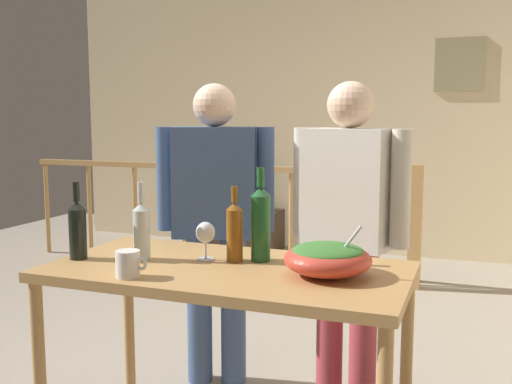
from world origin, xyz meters
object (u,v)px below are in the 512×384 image
(wine_bottle_amber, at_px, (235,231))
(wine_bottle_green, at_px, (261,222))
(salad_bowl, at_px, (328,258))
(person_standing_left, at_px, (215,210))
(stair_railing, at_px, (260,203))
(serving_table, at_px, (227,288))
(framed_picture, at_px, (460,65))
(wine_glass, at_px, (205,234))
(flat_screen_tv, at_px, (237,187))
(wine_bottle_clear, at_px, (142,229))
(mug_white, at_px, (128,264))
(tv_console, at_px, (238,229))
(wine_bottle_dark, at_px, (78,229))
(person_standing_right, at_px, (348,218))

(wine_bottle_amber, distance_m, wine_bottle_green, 0.11)
(salad_bowl, height_order, person_standing_left, person_standing_left)
(stair_railing, relative_size, serving_table, 2.66)
(framed_picture, xyz_separation_m, person_standing_left, (-1.05, -3.24, -0.96))
(stair_railing, height_order, wine_bottle_amber, wine_bottle_amber)
(salad_bowl, distance_m, wine_glass, 0.53)
(flat_screen_tv, height_order, salad_bowl, salad_bowl)
(salad_bowl, xyz_separation_m, wine_bottle_clear, (-0.78, -0.03, 0.06))
(serving_table, distance_m, mug_white, 0.41)
(wine_bottle_amber, xyz_separation_m, person_standing_left, (-0.34, 0.55, -0.02))
(tv_console, xyz_separation_m, person_standing_left, (1.09, -2.95, 0.71))
(framed_picture, bearing_deg, stair_railing, -144.77)
(flat_screen_tv, bearing_deg, wine_glass, -69.55)
(wine_bottle_clear, height_order, wine_bottle_green, wine_bottle_green)
(mug_white, distance_m, person_standing_left, 0.92)
(person_standing_left, bearing_deg, wine_bottle_amber, 105.15)
(framed_picture, distance_m, serving_table, 4.12)
(salad_bowl, bearing_deg, framed_picture, 85.54)
(tv_console, xyz_separation_m, serving_table, (1.43, -3.60, 0.51))
(flat_screen_tv, distance_m, wine_glass, 3.74)
(framed_picture, relative_size, stair_railing, 0.13)
(framed_picture, bearing_deg, wine_bottle_dark, -108.45)
(tv_console, height_order, wine_bottle_green, wine_bottle_green)
(wine_bottle_clear, bearing_deg, wine_glass, 18.49)
(wine_bottle_green, height_order, person_standing_left, person_standing_left)
(flat_screen_tv, xyz_separation_m, wine_bottle_green, (1.52, -3.43, 0.30))
(salad_bowl, bearing_deg, serving_table, -177.89)
(wine_bottle_amber, bearing_deg, wine_bottle_green, 25.70)
(framed_picture, relative_size, salad_bowl, 1.53)
(serving_table, height_order, wine_bottle_green, wine_bottle_green)
(stair_railing, bearing_deg, wine_bottle_clear, -79.69)
(flat_screen_tv, xyz_separation_m, wine_bottle_amber, (1.43, -3.48, 0.27))
(tv_console, bearing_deg, wine_bottle_clear, -73.72)
(wine_bottle_green, distance_m, person_standing_right, 0.57)
(person_standing_left, bearing_deg, flat_screen_tv, -85.86)
(tv_console, height_order, wine_glass, wine_glass)
(salad_bowl, distance_m, person_standing_left, 0.97)
(tv_console, relative_size, wine_glass, 5.67)
(wine_bottle_green, relative_size, mug_white, 3.06)
(wine_bottle_clear, bearing_deg, stair_railing, 100.31)
(tv_console, relative_size, wine_bottle_dark, 2.80)
(stair_railing, relative_size, wine_bottle_clear, 11.66)
(tv_console, height_order, mug_white, mug_white)
(framed_picture, xyz_separation_m, tv_console, (-2.13, -0.29, -1.66))
(stair_railing, bearing_deg, serving_table, -72.34)
(flat_screen_tv, distance_m, serving_table, 3.84)
(stair_railing, height_order, mug_white, stair_railing)
(person_standing_left, bearing_deg, tv_console, -86.06)
(wine_bottle_amber, bearing_deg, wine_bottle_clear, -164.58)
(framed_picture, height_order, wine_bottle_amber, framed_picture)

